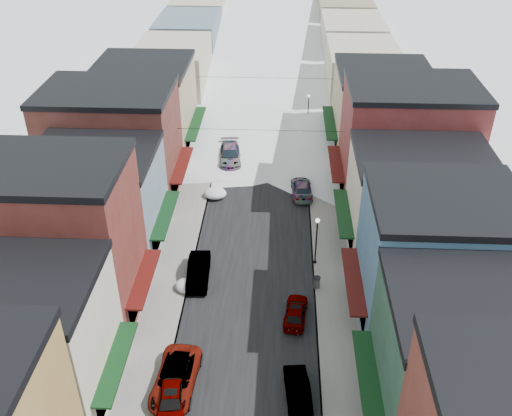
# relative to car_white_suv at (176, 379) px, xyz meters

# --- Properties ---
(road) EXTENTS (10.00, 160.00, 0.01)m
(road) POSITION_rel_car_white_suv_xyz_m (4.30, 46.52, -0.77)
(road) COLOR black
(road) RESTS_ON ground
(sidewalk_left) EXTENTS (3.20, 160.00, 0.15)m
(sidewalk_left) POSITION_rel_car_white_suv_xyz_m (-2.30, 46.52, -0.70)
(sidewalk_left) COLOR gray
(sidewalk_left) RESTS_ON ground
(sidewalk_right) EXTENTS (3.20, 160.00, 0.15)m
(sidewalk_right) POSITION_rel_car_white_suv_xyz_m (10.90, 46.52, -0.70)
(sidewalk_right) COLOR gray
(sidewalk_right) RESTS_ON ground
(curb_left) EXTENTS (0.10, 160.00, 0.15)m
(curb_left) POSITION_rel_car_white_suv_xyz_m (-0.75, 46.52, -0.70)
(curb_left) COLOR slate
(curb_left) RESTS_ON ground
(curb_right) EXTENTS (0.10, 160.00, 0.15)m
(curb_right) POSITION_rel_car_white_suv_xyz_m (9.35, 46.52, -0.70)
(curb_right) COLOR slate
(curb_right) RESTS_ON ground
(bldg_l_cream) EXTENTS (11.30, 8.20, 9.50)m
(bldg_l_cream) POSITION_rel_car_white_suv_xyz_m (-8.89, -0.98, 3.98)
(bldg_l_cream) COLOR beige
(bldg_l_cream) RESTS_ON ground
(bldg_l_brick_near) EXTENTS (12.30, 8.20, 12.50)m
(bldg_l_brick_near) POSITION_rel_car_white_suv_xyz_m (-9.39, 7.02, 5.48)
(bldg_l_brick_near) COLOR maroon
(bldg_l_brick_near) RESTS_ON ground
(bldg_l_grayblue) EXTENTS (11.30, 9.20, 9.00)m
(bldg_l_grayblue) POSITION_rel_car_white_suv_xyz_m (-8.89, 15.52, 3.73)
(bldg_l_grayblue) COLOR gray
(bldg_l_grayblue) RESTS_ON ground
(bldg_l_brick_far) EXTENTS (13.30, 9.20, 11.00)m
(bldg_l_brick_far) POSITION_rel_car_white_suv_xyz_m (-9.89, 24.52, 4.73)
(bldg_l_brick_far) COLOR #5D261E
(bldg_l_brick_far) RESTS_ON ground
(bldg_l_tan) EXTENTS (11.30, 11.20, 10.00)m
(bldg_l_tan) POSITION_rel_car_white_suv_xyz_m (-8.89, 34.52, 4.23)
(bldg_l_tan) COLOR tan
(bldg_l_tan) RESTS_ON ground
(bldg_r_green) EXTENTS (11.30, 9.20, 9.50)m
(bldg_r_green) POSITION_rel_car_white_suv_xyz_m (17.49, -1.48, 3.98)
(bldg_r_green) COLOR #234938
(bldg_r_green) RESTS_ON ground
(bldg_r_blue) EXTENTS (11.30, 9.20, 10.50)m
(bldg_r_blue) POSITION_rel_car_white_suv_xyz_m (17.49, 7.52, 4.48)
(bldg_r_blue) COLOR #3D678B
(bldg_r_blue) RESTS_ON ground
(bldg_r_cream) EXTENTS (12.30, 9.20, 9.00)m
(bldg_r_cream) POSITION_rel_car_white_suv_xyz_m (17.99, 16.52, 3.73)
(bldg_r_cream) COLOR beige
(bldg_r_cream) RESTS_ON ground
(bldg_r_brick_far) EXTENTS (13.30, 9.20, 11.50)m
(bldg_r_brick_far) POSITION_rel_car_white_suv_xyz_m (18.49, 25.52, 4.98)
(bldg_r_brick_far) COLOR maroon
(bldg_r_brick_far) RESTS_ON ground
(bldg_r_tan) EXTENTS (11.30, 11.20, 9.50)m
(bldg_r_tan) POSITION_rel_car_white_suv_xyz_m (17.49, 35.52, 3.98)
(bldg_r_tan) COLOR tan
(bldg_r_tan) RESTS_ON ground
(distant_blocks) EXTENTS (34.00, 55.00, 8.00)m
(distant_blocks) POSITION_rel_car_white_suv_xyz_m (4.30, 69.52, 3.22)
(distant_blocks) COLOR gray
(distant_blocks) RESTS_ON ground
(overhead_cables) EXTENTS (16.40, 15.04, 0.04)m
(overhead_cables) POSITION_rel_car_white_suv_xyz_m (4.30, 34.02, 5.42)
(overhead_cables) COLOR black
(overhead_cables) RESTS_ON ground
(car_white_suv) EXTENTS (2.95, 5.77, 1.56)m
(car_white_suv) POSITION_rel_car_white_suv_xyz_m (0.00, 0.00, 0.00)
(car_white_suv) COLOR white
(car_white_suv) RESTS_ON ground
(car_silver_sedan) EXTENTS (2.20, 4.55, 1.50)m
(car_silver_sedan) POSITION_rel_car_white_suv_xyz_m (0.00, -1.67, -0.03)
(car_silver_sedan) COLOR #999DA1
(car_silver_sedan) RESTS_ON ground
(car_dark_hatch) EXTENTS (1.92, 4.89, 1.59)m
(car_dark_hatch) POSITION_rel_car_white_suv_xyz_m (0.00, 11.01, 0.01)
(car_dark_hatch) COLOR black
(car_dark_hatch) RESTS_ON ground
(car_silver_wagon) EXTENTS (2.95, 6.08, 1.70)m
(car_silver_wagon) POSITION_rel_car_white_suv_xyz_m (0.80, 31.43, 0.07)
(car_silver_wagon) COLOR #989BA0
(car_silver_wagon) RESTS_ON ground
(car_green_sedan) EXTENTS (1.90, 4.34, 1.39)m
(car_green_sedan) POSITION_rel_car_white_suv_xyz_m (7.85, -0.43, -0.09)
(car_green_sedan) COLOR black
(car_green_sedan) RESTS_ON ground
(car_gray_suv) EXTENTS (2.07, 4.14, 1.35)m
(car_gray_suv) POSITION_rel_car_white_suv_xyz_m (7.80, 6.78, -0.10)
(car_gray_suv) COLOR gray
(car_gray_suv) RESTS_ON ground
(car_black_sedan) EXTENTS (2.28, 5.02, 1.42)m
(car_black_sedan) POSITION_rel_car_white_suv_xyz_m (8.60, 24.79, -0.07)
(car_black_sedan) COLOR black
(car_black_sedan) RESTS_ON ground
(car_lane_silver) EXTENTS (2.04, 4.87, 1.65)m
(car_lane_silver) POSITION_rel_car_white_suv_xyz_m (3.70, 38.83, 0.04)
(car_lane_silver) COLOR #ACB0B5
(car_lane_silver) RESTS_ON ground
(car_lane_white) EXTENTS (3.01, 5.33, 1.40)m
(car_lane_white) POSITION_rel_car_white_suv_xyz_m (4.90, 49.98, -0.08)
(car_lane_white) COLOR white
(car_lane_white) RESTS_ON ground
(trash_can) EXTENTS (0.58, 0.58, 0.98)m
(trash_can) POSITION_rel_car_white_suv_xyz_m (9.50, 10.25, -0.13)
(trash_can) COLOR #5C5F62
(trash_can) RESTS_ON sidewalk_right
(streetlamp_near) EXTENTS (0.37, 0.37, 4.43)m
(streetlamp_near) POSITION_rel_car_white_suv_xyz_m (9.50, 13.42, 2.16)
(streetlamp_near) COLOR black
(streetlamp_near) RESTS_ON sidewalk_right
(streetlamp_far) EXTENTS (0.35, 0.35, 4.23)m
(streetlamp_far) POSITION_rel_car_white_suv_xyz_m (9.66, 41.01, 2.04)
(streetlamp_far) COLOR black
(streetlamp_far) RESTS_ON sidewalk_right
(snow_pile_mid) EXTENTS (2.12, 2.51, 0.90)m
(snow_pile_mid) POSITION_rel_car_white_suv_xyz_m (-0.58, 9.71, -0.35)
(snow_pile_mid) COLOR white
(snow_pile_mid) RESTS_ON ground
(snow_pile_far) EXTENTS (2.26, 2.59, 0.96)m
(snow_pile_far) POSITION_rel_car_white_suv_xyz_m (-0.01, 23.84, -0.32)
(snow_pile_far) COLOR white
(snow_pile_far) RESTS_ON ground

